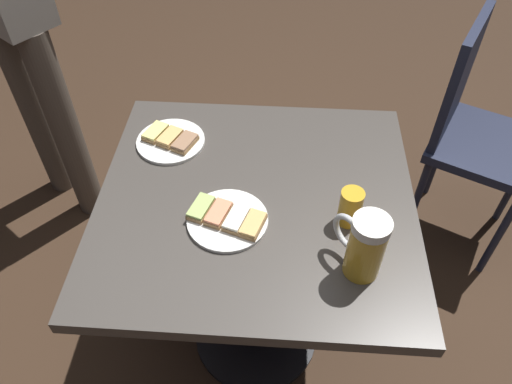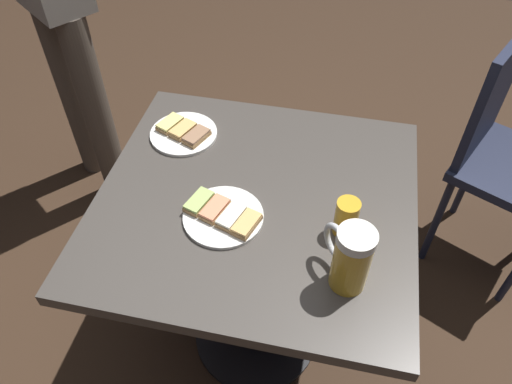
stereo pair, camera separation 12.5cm
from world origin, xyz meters
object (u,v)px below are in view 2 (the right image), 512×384
plate_near (223,215)px  beer_glass_small (346,218)px  plate_far (183,132)px  beer_mug (350,258)px  cafe_chair (505,150)px

plate_near → beer_glass_small: (-0.02, 0.30, 0.04)m
plate_far → beer_glass_small: beer_glass_small is taller
beer_mug → beer_glass_small: 0.14m
plate_far → cafe_chair: size_ratio=0.21×
plate_near → plate_far: bearing=-145.4°
cafe_chair → plate_far: bearing=-42.7°
beer_mug → cafe_chair: cafe_chair is taller
plate_near → cafe_chair: (-0.67, 0.82, -0.22)m
beer_glass_small → cafe_chair: (-0.65, 0.52, -0.26)m
plate_near → cafe_chair: cafe_chair is taller
plate_far → beer_glass_small: (0.26, 0.49, 0.04)m
plate_near → beer_mug: bearing=69.4°
plate_far → cafe_chair: bearing=111.1°
plate_near → beer_glass_small: bearing=94.2°
plate_near → beer_mug: size_ratio=1.21×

